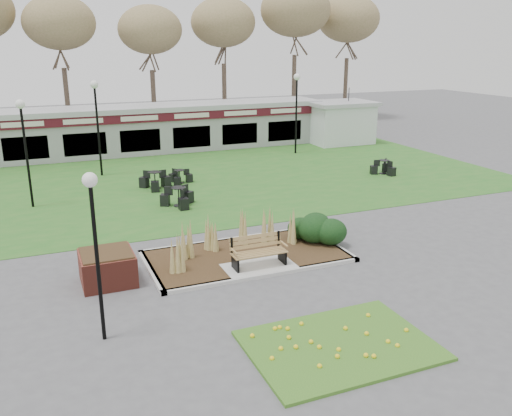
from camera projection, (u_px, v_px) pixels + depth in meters
name	position (u px, v px, depth m)	size (l,w,h in m)	color
ground	(261.00, 272.00, 16.48)	(100.00, 100.00, 0.00)	#515154
lawn	(167.00, 181.00, 27.07)	(34.00, 16.00, 0.02)	#256821
flower_bed	(340.00, 344.00, 12.40)	(4.20, 3.00, 0.16)	#2F671D
planting_bed	(280.00, 240.00, 18.03)	(6.75, 3.40, 1.27)	#352415
park_bench	(258.00, 251.00, 16.53)	(1.70, 0.66, 0.93)	#9B7846
brick_planter	(107.00, 267.00, 15.61)	(1.50, 1.50, 0.95)	maroon
food_pavilion	(135.00, 129.00, 33.66)	(24.60, 3.40, 2.90)	#99999C
service_hut	(340.00, 122.00, 36.89)	(4.40, 3.40, 2.83)	silver
tree_backdrop	(108.00, 17.00, 38.72)	(47.24, 5.24, 10.36)	#47382B
lamp_post_near_left	(94.00, 221.00, 11.90)	(0.33, 0.33, 4.03)	black
lamp_post_mid_left	(23.00, 130.00, 21.93)	(0.37, 0.37, 4.49)	black
lamp_post_mid_right	(96.00, 107.00, 27.19)	(0.40, 0.40, 4.86)	black
lamp_post_far_right	(297.00, 96.00, 32.78)	(0.40, 0.40, 4.86)	black
bistro_set_a	(180.00, 179.00, 26.63)	(1.09, 1.24, 0.66)	black
bistro_set_b	(179.00, 200.00, 22.92)	(1.53, 1.38, 0.81)	black
bistro_set_c	(155.00, 183.00, 25.63)	(1.50, 1.46, 0.81)	black
bistro_set_d	(384.00, 169.00, 28.47)	(1.35, 1.33, 0.74)	black
patio_umbrella	(348.00, 118.00, 37.05)	(2.63, 2.65, 2.61)	black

